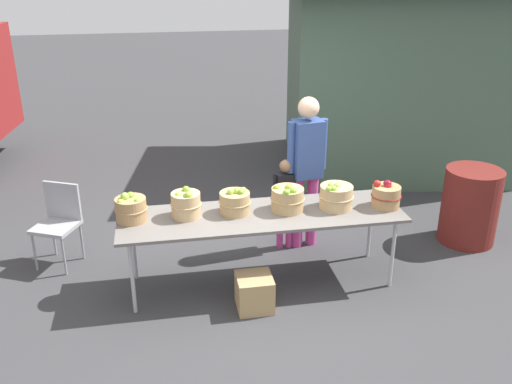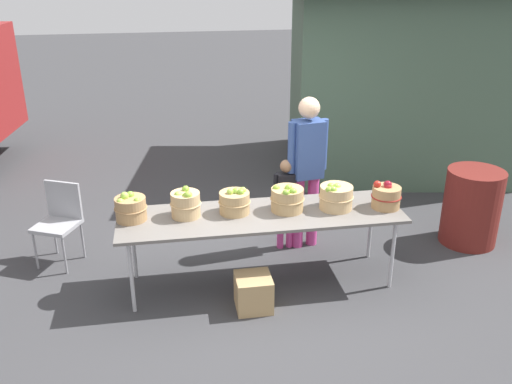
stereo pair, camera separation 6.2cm
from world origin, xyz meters
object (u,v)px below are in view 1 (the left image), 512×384
object	(u,v)px
child_customer	(285,197)
trash_barrel	(470,206)
apple_basket_green_0	(131,209)
apple_basket_green_3	(287,199)
apple_basket_green_4	(336,196)
produce_crate	(254,292)
market_table	(262,217)
vendor_adult	(307,161)
apple_basket_green_2	(235,202)
folding_chair	(59,218)
apple_basket_green_1	(186,204)
apple_basket_red_0	(386,195)

from	to	relation	value
child_customer	trash_barrel	bearing A→B (deg)	172.76
apple_basket_green_0	trash_barrel	xyz separation A→B (m)	(3.67, 0.38, -0.44)
apple_basket_green_3	apple_basket_green_4	world-z (taller)	apple_basket_green_4
apple_basket_green_3	produce_crate	world-z (taller)	apple_basket_green_3
market_table	child_customer	xyz separation A→B (m)	(0.39, 0.67, -0.11)
vendor_adult	trash_barrel	distance (m)	1.94
apple_basket_green_2	folding_chair	distance (m)	1.92
apple_basket_green_0	apple_basket_green_4	size ratio (longest dim) A/B	0.90
apple_basket_green_3	apple_basket_green_4	size ratio (longest dim) A/B	0.98
market_table	vendor_adult	size ratio (longest dim) A/B	1.60
apple_basket_green_1	apple_basket_red_0	bearing A→B (deg)	-3.51
vendor_adult	folding_chair	world-z (taller)	vendor_adult
apple_basket_green_0	apple_basket_green_4	xyz separation A→B (m)	(1.94, -0.07, 0.00)
market_table	apple_basket_green_1	distance (m)	0.73
apple_basket_green_3	apple_basket_green_1	bearing A→B (deg)	178.20
apple_basket_green_1	produce_crate	bearing A→B (deg)	-41.24
apple_basket_green_3	vendor_adult	size ratio (longest dim) A/B	0.20
child_customer	apple_basket_green_0	bearing A→B (deg)	18.98
apple_basket_green_3	vendor_adult	distance (m)	0.75
produce_crate	apple_basket_green_1	bearing A→B (deg)	138.76
apple_basket_green_3	folding_chair	bearing A→B (deg)	161.74
trash_barrel	produce_crate	bearing A→B (deg)	-161.33
child_customer	produce_crate	bearing A→B (deg)	62.64
market_table	apple_basket_red_0	size ratio (longest dim) A/B	9.20
apple_basket_green_0	trash_barrel	bearing A→B (deg)	5.92
apple_basket_green_1	apple_basket_red_0	distance (m)	1.92
folding_chair	market_table	bearing A→B (deg)	3.75
apple_basket_red_0	vendor_adult	size ratio (longest dim) A/B	0.17
produce_crate	market_table	bearing A→B (deg)	71.04
apple_basket_green_0	folding_chair	size ratio (longest dim) A/B	0.35
apple_basket_green_0	folding_chair	distance (m)	1.11
apple_basket_green_4	folding_chair	bearing A→B (deg)	164.12
apple_basket_green_2	folding_chair	bearing A→B (deg)	157.88
vendor_adult	child_customer	distance (m)	0.45
apple_basket_green_4	produce_crate	xyz separation A→B (m)	(-0.87, -0.43, -0.71)
apple_basket_green_3	child_customer	world-z (taller)	child_customer
trash_barrel	vendor_adult	bearing A→B (deg)	172.87
vendor_adult	produce_crate	distance (m)	1.58
vendor_adult	child_customer	xyz separation A→B (m)	(-0.23, -0.02, -0.39)
trash_barrel	apple_basket_green_3	bearing A→B (deg)	-169.22
apple_basket_green_0	apple_basket_green_4	distance (m)	1.94
vendor_adult	folding_chair	bearing A→B (deg)	-11.11
child_customer	trash_barrel	xyz separation A→B (m)	(2.07, -0.21, -0.18)
apple_basket_green_2	apple_basket_red_0	distance (m)	1.46
apple_basket_green_2	produce_crate	distance (m)	0.86
folding_chair	apple_basket_green_4	bearing A→B (deg)	9.27
apple_basket_red_0	apple_basket_green_0	bearing A→B (deg)	177.02
apple_basket_green_0	produce_crate	bearing A→B (deg)	-25.16
apple_basket_green_2	folding_chair	xyz separation A→B (m)	(-1.74, 0.71, -0.36)
apple_basket_green_0	produce_crate	xyz separation A→B (m)	(1.06, -0.50, -0.71)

